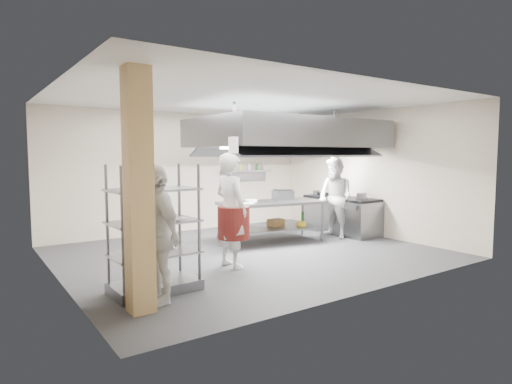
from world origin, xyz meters
TOP-DOWN VIEW (x-y plane):
  - floor at (0.00, 0.00)m, footprint 7.00×7.00m
  - ceiling at (0.00, 0.00)m, footprint 7.00×7.00m
  - wall_back at (0.00, 3.00)m, footprint 7.00×0.00m
  - wall_left at (-3.50, 0.00)m, footprint 0.00×6.00m
  - wall_right at (3.50, 0.00)m, footprint 0.00×6.00m
  - column at (-2.90, -1.90)m, footprint 0.30×0.30m
  - exhaust_hood at (1.30, 0.40)m, footprint 4.00×2.50m
  - hood_strip_a at (0.40, 0.40)m, footprint 1.60×0.12m
  - hood_strip_b at (2.20, 0.40)m, footprint 1.60×0.12m
  - wall_shelf at (1.80, 2.84)m, footprint 1.50×0.28m
  - island at (1.00, 0.61)m, footprint 2.44×1.28m
  - island_worktop at (1.00, 0.61)m, footprint 2.44×1.28m
  - island_undershelf at (1.00, 0.61)m, footprint 2.24×1.16m
  - pass_rack at (-2.46, -1.25)m, footprint 1.24×0.76m
  - cooking_range at (3.08, 0.50)m, footprint 0.80×2.00m
  - range_top at (3.08, 0.50)m, footprint 0.78×1.96m
  - chef_head at (-0.87, -0.72)m, footprint 0.55×0.77m
  - chef_line at (2.51, 0.14)m, footprint 0.71×0.91m
  - chef_plating at (-2.60, -1.70)m, footprint 0.50×1.09m
  - griddle at (1.45, 0.77)m, footprint 0.49×0.42m
  - wicker_basket at (1.23, 0.75)m, footprint 0.37×0.27m
  - stockpot at (2.93, 0.61)m, footprint 0.25×0.25m
  - plate_stack at (-2.46, -1.25)m, footprint 0.28×0.28m

SIDE VIEW (x-z plane):
  - floor at x=0.00m, z-range 0.00..0.00m
  - island_undershelf at x=1.00m, z-range 0.28..0.32m
  - wicker_basket at x=1.23m, z-range 0.32..0.47m
  - cooking_range at x=3.08m, z-range 0.00..0.84m
  - island at x=1.00m, z-range 0.00..0.91m
  - plate_stack at x=-2.46m, z-range 0.55..0.61m
  - range_top at x=3.08m, z-range 0.84..0.90m
  - island_worktop at x=1.00m, z-range 0.85..0.91m
  - pass_rack at x=-2.46m, z-range 0.00..1.81m
  - chef_plating at x=-2.60m, z-range 0.00..1.82m
  - chef_line at x=2.51m, z-range 0.00..1.88m
  - stockpot at x=2.93m, z-range 0.90..1.07m
  - chef_head at x=-0.87m, z-range 0.00..1.98m
  - griddle at x=1.45m, z-range 0.91..1.12m
  - wall_back at x=0.00m, z-range -2.00..5.00m
  - wall_left at x=-3.50m, z-range -1.50..4.50m
  - wall_right at x=3.50m, z-range -1.50..4.50m
  - column at x=-2.90m, z-range 0.00..3.00m
  - wall_shelf at x=1.80m, z-range 1.48..1.52m
  - hood_strip_a at x=0.40m, z-range 2.06..2.10m
  - hood_strip_b at x=2.20m, z-range 2.06..2.10m
  - exhaust_hood at x=1.30m, z-range 2.10..2.70m
  - ceiling at x=0.00m, z-range 3.00..3.00m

